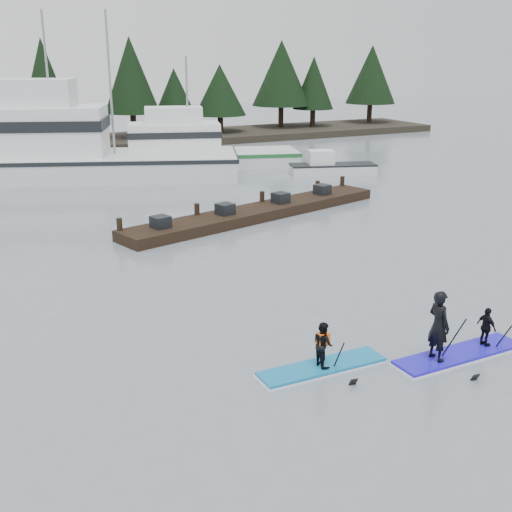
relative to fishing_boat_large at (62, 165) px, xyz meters
name	(u,v)px	position (x,y,z in m)	size (l,w,h in m)	color
ground	(358,360)	(2.30, -28.71, -0.87)	(160.00, 160.00, 0.00)	slate
far_shore	(62,145)	(2.30, 13.29, -0.57)	(70.00, 8.00, 0.60)	#2D281E
treeline	(63,148)	(2.30, 13.29, -0.87)	(60.00, 4.00, 8.00)	black
fishing_boat_large	(62,165)	(0.00, 0.00, 0.00)	(20.91, 12.44, 11.13)	silver
fishing_boat_medium	(193,159)	(8.77, 0.30, -0.30)	(14.04, 7.69, 8.17)	silver
skiff	(333,169)	(15.97, -6.11, -0.55)	(5.46, 1.64, 0.64)	silver
floating_dock	(258,212)	(6.55, -14.21, -0.62)	(14.56, 1.94, 0.49)	black
buoy_c	(269,167)	(13.53, -1.85, -0.87)	(0.50, 0.50, 0.50)	#FF2A0C
paddleboard_solo	(322,356)	(1.19, -28.72, -0.50)	(3.35, 1.06, 1.77)	#1271A9
paddleboard_duo	(454,337)	(4.52, -29.70, -0.25)	(3.77, 1.21, 2.49)	#1E16D2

